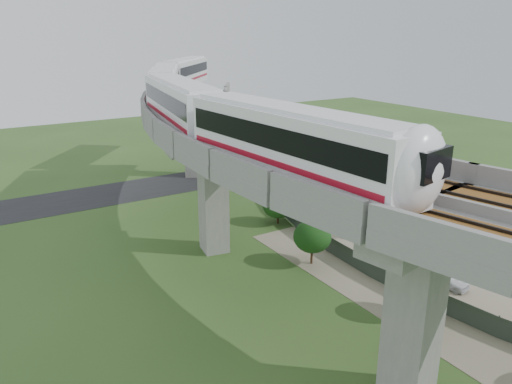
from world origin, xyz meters
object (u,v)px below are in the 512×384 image
(metro_train, at_px, (196,92))
(car_red, at_px, (450,233))
(car_dark, at_px, (364,228))
(car_white, at_px, (446,279))

(metro_train, relative_size, car_red, 18.20)
(metro_train, height_order, car_red, metro_train)
(car_red, xyz_separation_m, car_dark, (-5.77, 4.77, 0.03))
(car_white, relative_size, car_dark, 0.85)
(car_white, distance_m, car_red, 9.40)
(metro_train, xyz_separation_m, car_white, (9.20, -21.38, -11.71))
(car_dark, bearing_deg, car_white, 177.66)
(car_white, height_order, car_red, car_white)
(metro_train, distance_m, car_dark, 19.55)
(metro_train, height_order, car_white, metro_train)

